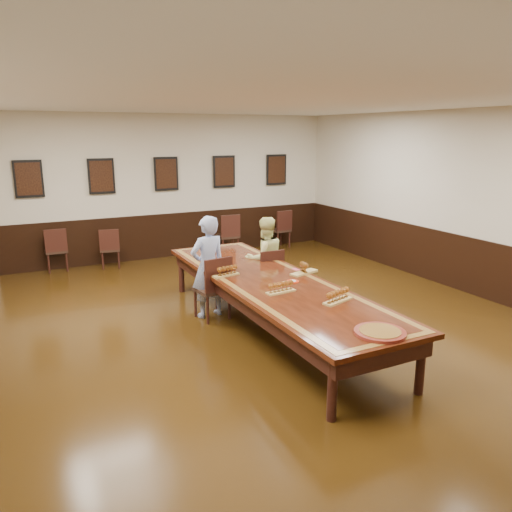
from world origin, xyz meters
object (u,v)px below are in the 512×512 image
spare_chair_a (56,249)px  spare_chair_b (110,248)px  chair_woman (267,275)px  spare_chair_d (279,229)px  person_man (208,267)px  chair_man (212,287)px  person_woman (265,259)px  conference_table (272,290)px  carved_platter (380,332)px  spare_chair_c (228,235)px

spare_chair_a → spare_chair_b: bearing=166.9°
chair_woman → spare_chair_a: 4.72m
spare_chair_d → person_man: (-3.34, -3.69, 0.32)m
chair_man → chair_woman: bearing=-171.8°
person_woman → spare_chair_b: bearing=-57.1°
chair_man → conference_table: bearing=115.6°
chair_man → chair_woman: (1.14, 0.34, -0.04)m
spare_chair_d → person_woman: person_woman is taller
person_woman → spare_chair_d: bearing=-120.5°
spare_chair_a → chair_man: bearing=114.5°
chair_man → person_man: person_man is taller
conference_table → carved_platter: 2.21m
spare_chair_c → person_woman: bearing=81.5°
chair_woman → spare_chair_c: (0.71, 3.29, 0.03)m
spare_chair_b → spare_chair_a: bearing=-1.0°
person_man → person_woman: (1.16, 0.33, -0.08)m
person_woman → carved_platter: size_ratio=2.12×
chair_man → spare_chair_a: (-1.86, 3.99, -0.04)m
person_man → spare_chair_b: bearing=-86.1°
chair_woman → spare_chair_d: size_ratio=0.97×
chair_man → spare_chair_d: (3.32, 3.80, -0.02)m
chair_man → conference_table: (0.58, -0.85, 0.11)m
spare_chair_d → person_man: size_ratio=0.60×
spare_chair_d → conference_table: (-2.74, -4.65, 0.14)m
chair_man → spare_chair_c: (1.85, 3.63, -0.01)m
spare_chair_a → person_man: 4.31m
spare_chair_b → chair_man: bearing=113.8°
chair_woman → spare_chair_a: (-3.00, 3.65, -0.00)m
chair_woman → carved_platter: 3.44m
spare_chair_b → spare_chair_c: bearing=-171.0°
chair_woman → person_woman: 0.28m
spare_chair_a → person_woman: (3.00, -3.55, 0.26)m
spare_chair_a → spare_chair_d: size_ratio=0.96×
conference_table → carved_platter: carved_platter is taller
person_man → conference_table: 1.14m
carved_platter → chair_man: bearing=102.2°
carved_platter → chair_woman: bearing=82.0°
chair_man → spare_chair_c: size_ratio=1.02×
spare_chair_a → spare_chair_d: spare_chair_d is taller
chair_man → spare_chair_b: bearing=-86.2°
spare_chair_a → carved_platter: 7.49m
person_man → chair_man: bearing=90.0°
spare_chair_b → person_man: 3.75m
spare_chair_b → spare_chair_d: size_ratio=0.90×
chair_man → person_woman: size_ratio=0.69×
spare_chair_b → person_man: bearing=114.0°
chair_woman → person_man: size_ratio=0.58×
chair_woman → spare_chair_b: 3.93m
spare_chair_b → person_woman: size_ratio=0.59×
chair_woman → conference_table: bearing=67.2°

